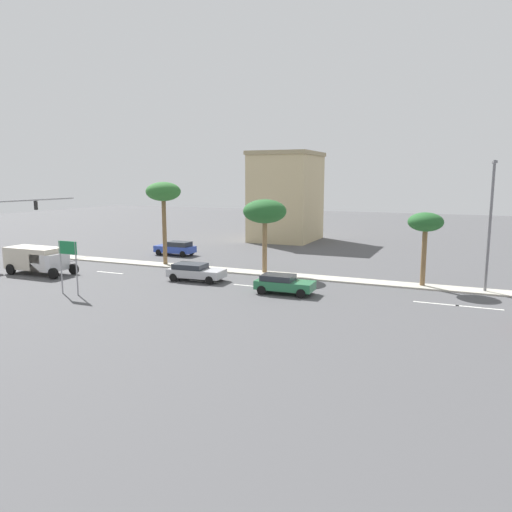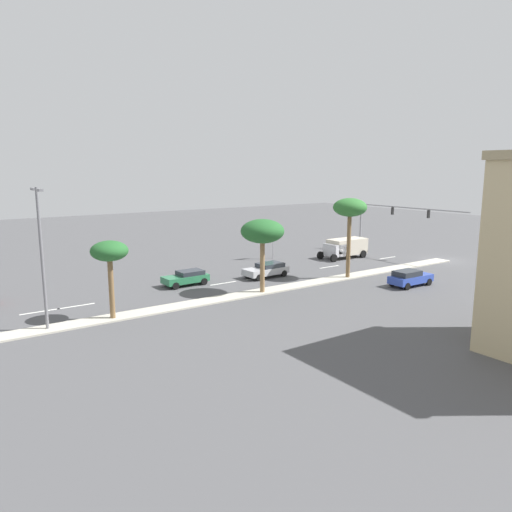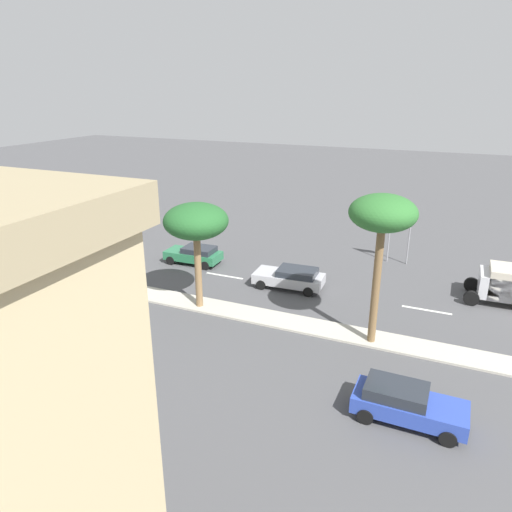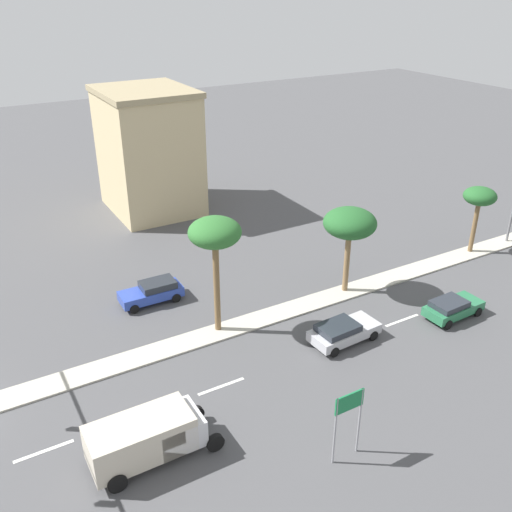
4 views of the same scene
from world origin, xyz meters
name	(u,v)px [view 1 (image 1 of 4)]	position (x,y,z in m)	size (l,w,h in m)	color
ground_plane	(250,273)	(0.00, 24.61, 0.00)	(160.00, 160.00, 0.00)	#4C4C4F
median_curb	(330,279)	(0.00, 31.64, 0.06)	(1.80, 63.28, 0.12)	#B7B2A3
lane_stripe_mid	(29,265)	(4.72, 4.00, 0.01)	(0.20, 2.80, 0.01)	silver
lane_stripe_far	(110,273)	(4.72, 13.47, 0.01)	(0.20, 2.80, 0.01)	silver
lane_stripe_trailing	(205,282)	(4.72, 22.84, 0.01)	(0.20, 2.80, 0.01)	silver
lane_stripe_inboard	(251,286)	(4.72, 26.78, 0.01)	(0.20, 2.80, 0.01)	silver
lane_stripe_near	(480,308)	(4.72, 42.58, 0.01)	(0.20, 2.80, 0.01)	silver
lane_stripe_leading	(436,304)	(4.72, 39.97, 0.01)	(0.20, 2.80, 0.01)	silver
directional_road_sign	(68,256)	(12.14, 16.20, 2.74)	(0.10, 1.56, 3.76)	gray
commercial_building	(286,196)	(-22.32, 19.81, 5.71)	(9.30, 7.86, 11.38)	#C6B284
palm_tree_front	(163,193)	(-0.31, 15.80, 6.67)	(3.18, 3.18, 7.61)	brown
palm_tree_right	(265,212)	(-0.24, 25.89, 5.24)	(3.65, 3.65, 6.20)	olive
palm_tree_mid	(426,224)	(-0.17, 38.72, 4.73)	(2.57, 2.57, 5.47)	brown
street_lamp_inboard	(491,215)	(0.02, 42.99, 5.54)	(2.90, 0.24, 9.17)	slate
sedan_green_front	(283,283)	(6.01, 29.89, 0.72)	(2.04, 4.15, 1.33)	#287047
sedan_silver_mid	(195,271)	(4.62, 21.91, 0.74)	(2.26, 4.56, 1.35)	#B2B2B7
sedan_blue_left	(176,248)	(-5.76, 13.49, 0.78)	(1.94, 4.30, 1.47)	#2D47AD
box_truck	(39,259)	(7.59, 8.40, 1.28)	(2.52, 6.06, 2.28)	silver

